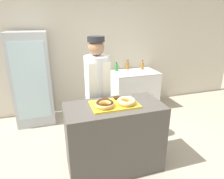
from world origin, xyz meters
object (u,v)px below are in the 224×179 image
beverage_fridge (32,80)px  donut_light_glaze (126,101)px  brownie_back_left (105,99)px  bottle_green (116,68)px  serving_tray (114,104)px  baker_person (97,92)px  bottle_amber_b (128,66)px  bottle_amber (142,66)px  chest_freezer (134,90)px  brownie_back_right (117,98)px  donut_chocolate_glaze (105,104)px

beverage_fridge → donut_light_glaze: bearing=-55.7°
brownie_back_left → bottle_green: bottle_green is taller
serving_tray → brownie_back_left: (-0.08, 0.14, 0.03)m
baker_person → bottle_amber_b: baker_person is taller
baker_person → bottle_amber: (1.39, 1.34, 0.02)m
chest_freezer → brownie_back_right: bearing=-121.4°
baker_person → chest_freezer: baker_person is taller
brownie_back_right → brownie_back_left: bearing=180.0°
bottle_amber → beverage_fridge: bearing=-176.3°
serving_tray → donut_chocolate_glaze: size_ratio=2.44×
brownie_back_right → donut_chocolate_glaze: bearing=-139.1°
donut_chocolate_glaze → brownie_back_left: donut_chocolate_glaze is taller
beverage_fridge → bottle_amber: 2.40m
donut_light_glaze → brownie_back_right: donut_light_glaze is taller
brownie_back_left → chest_freezer: bearing=54.6°
brownie_back_right → chest_freezer: bearing=58.6°
brownie_back_right → donut_light_glaze: bearing=-72.1°
brownie_back_left → chest_freezer: (1.14, 1.61, -0.55)m
bottle_amber_b → brownie_back_right: bearing=-115.8°
serving_tray → beverage_fridge: bearing=121.9°
baker_person → beverage_fridge: beverage_fridge is taller
donut_light_glaze → baker_person: 0.66m
donut_light_glaze → baker_person: bearing=110.3°
brownie_back_left → chest_freezer: 2.05m
baker_person → bottle_green: 1.59m
serving_tray → bottle_amber_b: size_ratio=2.74×
beverage_fridge → chest_freezer: beverage_fridge is taller
brownie_back_right → bottle_amber: size_ratio=0.34×
chest_freezer → bottle_amber_b: bearing=106.5°
donut_light_glaze → beverage_fridge: (-1.22, 1.79, -0.12)m
donut_chocolate_glaze → bottle_amber_b: size_ratio=1.12×
serving_tray → baker_person: bearing=98.6°
beverage_fridge → bottle_amber_b: size_ratio=8.13×
brownie_back_left → serving_tray: bearing=-60.1°
brownie_back_left → bottle_amber_b: size_ratio=0.34×
beverage_fridge → bottle_amber: (2.39, 0.15, 0.07)m
donut_chocolate_glaze → bottle_amber: bottle_amber is taller
chest_freezer → donut_chocolate_glaze: bearing=-123.8°
brownie_back_left → brownie_back_right: size_ratio=1.00×
donut_chocolate_glaze → bottle_amber: (1.45, 1.95, -0.06)m
chest_freezer → bottle_amber: bearing=31.0°
serving_tray → bottle_green: bottle_green is taller
donut_chocolate_glaze → beverage_fridge: (-0.94, 1.79, -0.12)m
donut_light_glaze → bottle_amber_b: 2.23m
chest_freezer → donut_light_glaze: bearing=-117.1°
beverage_fridge → bottle_amber: bearing=3.7°
serving_tray → brownie_back_right: 0.16m
bottle_green → chest_freezer: bearing=-28.0°
donut_light_glaze → bottle_amber_b: (0.84, 2.06, -0.06)m
brownie_back_left → bottle_green: 1.96m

